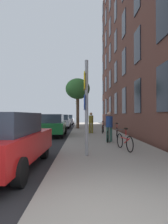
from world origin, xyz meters
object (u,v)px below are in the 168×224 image
car_1 (52,125)px  car_3 (68,120)px  sign_post (86,103)px  bicycle_0 (125,141)px  bicycle_1 (108,135)px  bicycle_3 (103,128)px  car_2 (62,121)px  tree_near (78,89)px  pedestrian_0 (109,125)px  traffic_light (78,107)px  car_0 (6,140)px  bicycle_2 (117,131)px  pedestrian_1 (91,121)px

car_1 → car_3: (0.02, 16.66, 0.00)m
sign_post → bicycle_0: size_ratio=2.11×
bicycle_1 → car_3: bearing=100.0°
bicycle_3 → car_2: car_2 is taller
tree_near → bicycle_0: 13.42m
sign_post → pedestrian_0: size_ratio=2.10×
traffic_light → tree_near: 3.72m
tree_near → car_3: bearing=99.8°
car_0 → sign_post: bearing=29.2°
tree_near → bicycle_0: tree_near is taller
car_0 → car_3: 25.00m
pedestrian_0 → car_1: (-3.63, 3.76, -0.21)m
bicycle_2 → bicycle_3: bicycle_3 is taller
bicycle_2 → car_0: 8.17m
pedestrian_0 → car_1: bearing=134.0°
bicycle_2 → pedestrian_1: bearing=120.6°
bicycle_2 → car_0: bearing=-123.7°
bicycle_0 → car_0: size_ratio=0.38×
bicycle_1 → car_0: 6.02m
car_3 → sign_post: bearing=-84.6°
traffic_light → car_0: 18.37m
traffic_light → car_2: bearing=-141.0°
pedestrian_1 → car_0: size_ratio=0.39×
pedestrian_1 → car_1: bearing=-159.3°
bicycle_1 → car_3: (-3.56, 20.21, 0.37)m
sign_post → car_2: sign_post is taller
car_1 → bicycle_3: bearing=17.8°
bicycle_0 → bicycle_3: bearing=90.0°
tree_near → pedestrian_0: size_ratio=3.38×
car_0 → car_2: same height
car_0 → traffic_light: bearing=84.4°
car_1 → pedestrian_1: bearing=20.7°
car_0 → car_2: (-0.11, 16.67, 0.00)m
bicycle_0 → car_2: size_ratio=0.39×
tree_near → pedestrian_0: (1.87, -10.35, -3.37)m
sign_post → bicycle_1: sign_post is taller
car_3 → bicycle_1: bearing=-80.0°
car_2 → car_3: bearing=88.8°
traffic_light → car_0: traffic_light is taller
bicycle_0 → pedestrian_1: size_ratio=0.98×
sign_post → pedestrian_1: sign_post is taller
pedestrian_0 → car_2: 12.67m
sign_post → pedestrian_1: (0.64, 8.13, -0.94)m
bicycle_2 → car_2: bearing=115.2°
pedestrian_0 → bicycle_3: bearing=87.0°
pedestrian_1 → car_2: bearing=113.0°
car_1 → sign_post: bearing=-72.1°
tree_near → bicycle_1: 11.04m
pedestrian_1 → car_3: bearing=100.5°
bicycle_1 → pedestrian_0: (0.05, -0.20, 0.57)m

